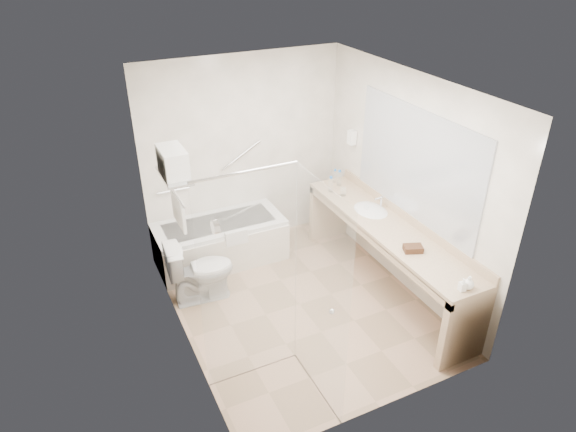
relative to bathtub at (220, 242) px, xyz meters
name	(u,v)px	position (x,y,z in m)	size (l,w,h in m)	color
floor	(299,304)	(0.50, -1.24, -0.28)	(3.20, 3.20, 0.00)	tan
ceiling	(302,86)	(0.50, -1.24, 2.22)	(2.60, 3.20, 0.10)	silver
wall_back	(244,154)	(0.50, 0.36, 0.97)	(2.60, 0.10, 2.50)	white
wall_front	(394,296)	(0.50, -2.84, 0.97)	(2.60, 0.10, 2.50)	white
wall_left	(175,236)	(-0.80, -1.24, 0.97)	(0.10, 3.20, 2.50)	white
wall_right	(404,184)	(1.80, -1.24, 0.97)	(0.10, 3.20, 2.50)	white
bathtub	(220,242)	(0.00, 0.00, 0.00)	(1.60, 0.73, 0.59)	silver
grab_bar_short	(173,191)	(-0.45, 0.32, 0.67)	(0.03, 0.03, 0.40)	silver
grab_bar_long	(241,155)	(0.45, 0.32, 0.97)	(0.03, 0.03, 0.60)	silver
shower_enclosure	(283,288)	(-0.13, -2.16, 0.79)	(0.96, 0.91, 2.11)	silver
towel_shelf	(174,170)	(-0.67, -0.89, 1.48)	(0.24, 0.55, 0.81)	silver
vanity_counter	(387,242)	(1.52, -1.39, 0.36)	(0.55, 2.70, 0.95)	#C9B086
sink	(370,212)	(1.55, -0.99, 0.54)	(0.40, 0.52, 0.14)	silver
faucet	(382,202)	(1.70, -0.99, 0.65)	(0.03, 0.03, 0.14)	silver
mirror	(415,164)	(1.79, -1.39, 1.27)	(0.02, 2.00, 1.20)	#AAAEB6
hairdryer_unit	(352,137)	(1.75, -0.19, 1.17)	(0.08, 0.10, 0.18)	white
toilet	(201,271)	(-0.45, -0.64, 0.09)	(0.42, 0.75, 0.73)	silver
amenity_basket	(413,249)	(1.45, -1.92, 0.61)	(0.19, 0.13, 0.06)	#452818
soap_bottle_a	(462,288)	(1.44, -2.64, 0.60)	(0.06, 0.13, 0.06)	white
soap_bottle_b	(468,284)	(1.52, -2.64, 0.63)	(0.10, 0.13, 0.10)	white
water_bottle_left	(339,178)	(1.56, -0.24, 0.67)	(0.06, 0.06, 0.21)	silver
water_bottle_mid	(335,176)	(1.56, -0.14, 0.66)	(0.06, 0.06, 0.18)	silver
water_bottle_right	(331,185)	(1.37, -0.36, 0.67)	(0.06, 0.06, 0.21)	silver
drinking_glass_near	(366,208)	(1.49, -0.99, 0.61)	(0.06, 0.06, 0.08)	silver
drinking_glass_far	(343,192)	(1.46, -0.52, 0.62)	(0.08, 0.08, 0.10)	silver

